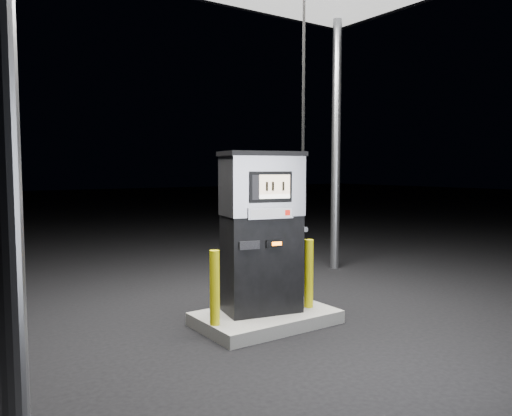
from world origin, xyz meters
TOP-DOWN VIEW (x-y plane):
  - ground at (0.00, 0.00)m, footprint 80.00×80.00m
  - pump_island at (0.00, 0.00)m, footprint 1.60×1.00m
  - fuel_dispenser at (-0.02, 0.05)m, footprint 1.08×0.74m
  - bollard_left at (-0.74, -0.09)m, footprint 0.12×0.12m
  - bollard_right at (0.55, -0.13)m, footprint 0.14×0.14m

SIDE VIEW (x-z plane):
  - ground at x=0.00m, z-range 0.00..0.00m
  - pump_island at x=0.00m, z-range 0.00..0.15m
  - bollard_left at x=-0.74m, z-range 0.15..0.96m
  - bollard_right at x=0.55m, z-range 0.15..0.98m
  - fuel_dispenser at x=-0.02m, z-range -0.84..3.07m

